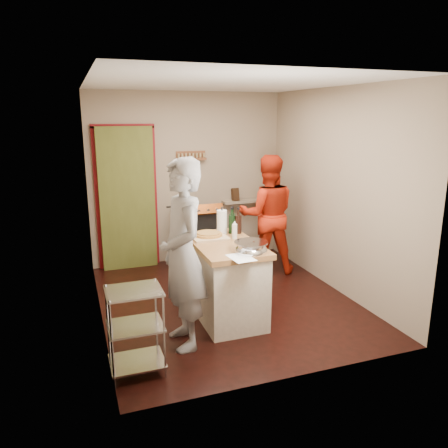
% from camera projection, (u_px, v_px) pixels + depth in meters
% --- Properties ---
extents(floor, '(3.50, 3.50, 0.00)m').
position_uv_depth(floor, '(226.00, 300.00, 5.46)').
color(floor, black).
rests_on(floor, ground).
extents(back_wall, '(3.00, 0.44, 2.60)m').
position_uv_depth(back_wall, '(147.00, 191.00, 6.61)').
color(back_wall, gray).
rests_on(back_wall, ground).
extents(left_wall, '(0.04, 3.50, 2.60)m').
position_uv_depth(left_wall, '(94.00, 207.00, 4.66)').
color(left_wall, gray).
rests_on(left_wall, ground).
extents(right_wall, '(0.04, 3.50, 2.60)m').
position_uv_depth(right_wall, '(335.00, 191.00, 5.63)').
color(right_wall, gray).
rests_on(right_wall, ground).
extents(ceiling, '(3.00, 3.50, 0.02)m').
position_uv_depth(ceiling, '(226.00, 82.00, 4.83)').
color(ceiling, white).
rests_on(ceiling, back_wall).
extents(stove, '(0.60, 0.63, 1.00)m').
position_uv_depth(stove, '(197.00, 236.00, 6.67)').
color(stove, black).
rests_on(stove, ground).
extents(wire_shelving, '(0.48, 0.40, 0.80)m').
position_uv_depth(wire_shelving, '(135.00, 327.00, 3.84)').
color(wire_shelving, silver).
rests_on(wire_shelving, ground).
extents(island, '(0.69, 1.30, 1.19)m').
position_uv_depth(island, '(226.00, 278.00, 4.93)').
color(island, beige).
rests_on(island, ground).
extents(person_stripe, '(0.48, 0.70, 1.88)m').
position_uv_depth(person_stripe, '(183.00, 255.00, 4.21)').
color(person_stripe, silver).
rests_on(person_stripe, ground).
extents(person_red, '(0.98, 0.85, 1.72)m').
position_uv_depth(person_red, '(267.00, 215.00, 6.28)').
color(person_red, '#B2210B').
rests_on(person_red, ground).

